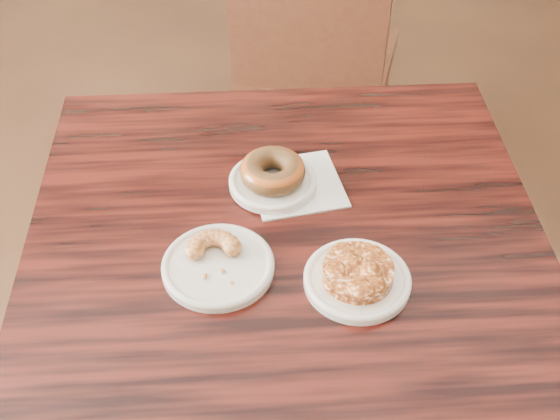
{
  "coord_description": "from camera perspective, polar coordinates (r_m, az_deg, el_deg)",
  "views": [
    {
      "loc": [
        -0.29,
        -1.04,
        1.55
      ],
      "look_at": [
        -0.19,
        -0.28,
        0.8
      ],
      "focal_mm": 45.0,
      "sensor_mm": 36.0,
      "label": 1
    }
  ],
  "objects": [
    {
      "name": "cruller_fragment",
      "position": [
        1.05,
        -5.12,
        -3.91
      ],
      "size": [
        0.1,
        0.1,
        0.03
      ],
      "primitive_type": null,
      "color": "brown",
      "rests_on": "plate_cruller"
    },
    {
      "name": "napkin",
      "position": [
        1.19,
        1.34,
        2.1
      ],
      "size": [
        0.16,
        0.16,
        0.0
      ],
      "primitive_type": "cube",
      "rotation": [
        0.0,
        0.0,
        0.1
      ],
      "color": "silver",
      "rests_on": "cafe_table"
    },
    {
      "name": "plate_donut",
      "position": [
        1.19,
        -0.6,
        2.28
      ],
      "size": [
        0.15,
        0.15,
        0.01
      ],
      "primitive_type": "cylinder",
      "color": "white",
      "rests_on": "napkin"
    },
    {
      "name": "chair_far",
      "position": [
        2.07,
        3.2,
        11.97
      ],
      "size": [
        0.58,
        0.58,
        0.9
      ],
      "primitive_type": null,
      "rotation": [
        0.0,
        0.0,
        2.76
      ],
      "color": "black",
      "rests_on": "floor"
    },
    {
      "name": "cafe_table",
      "position": [
        1.4,
        0.45,
        -12.93
      ],
      "size": [
        0.88,
        0.88,
        0.75
      ],
      "primitive_type": "cube",
      "rotation": [
        0.0,
        0.0,
        -0.07
      ],
      "color": "black",
      "rests_on": "floor"
    },
    {
      "name": "glazed_donut",
      "position": [
        1.17,
        -0.61,
        3.21
      ],
      "size": [
        0.11,
        0.11,
        0.04
      ],
      "primitive_type": "torus",
      "color": "maroon",
      "rests_on": "plate_donut"
    },
    {
      "name": "floor",
      "position": [
        1.89,
        4.67,
        -11.26
      ],
      "size": [
        5.0,
        5.0,
        0.0
      ],
      "primitive_type": "plane",
      "color": "black",
      "rests_on": "ground"
    },
    {
      "name": "plate_cruller",
      "position": [
        1.06,
        -5.05,
        -4.6
      ],
      "size": [
        0.17,
        0.17,
        0.01
      ],
      "primitive_type": "cylinder",
      "color": "silver",
      "rests_on": "cafe_table"
    },
    {
      "name": "apple_fritter",
      "position": [
        1.03,
        6.38,
        -4.86
      ],
      "size": [
        0.14,
        0.14,
        0.03
      ],
      "primitive_type": null,
      "color": "#411606",
      "rests_on": "plate_fritter"
    },
    {
      "name": "plate_fritter",
      "position": [
        1.04,
        6.28,
        -5.7
      ],
      "size": [
        0.16,
        0.16,
        0.01
      ],
      "primitive_type": "cylinder",
      "color": "white",
      "rests_on": "cafe_table"
    }
  ]
}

